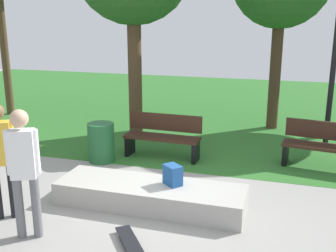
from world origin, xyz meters
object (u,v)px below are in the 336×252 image
(concrete_ledge, at_px, (150,195))
(skater_performing_trick, at_px, (24,164))
(backpack_on_ledge, at_px, (173,175))
(park_bench_by_oak, at_px, (163,135))
(skateboard_by_ledge, at_px, (130,241))
(park_bench_far_right, at_px, (326,145))
(trash_bin, at_px, (101,142))
(skater_watching, at_px, (1,153))

(concrete_ledge, xyz_separation_m, skater_performing_trick, (-1.25, -1.36, 0.87))
(backpack_on_ledge, xyz_separation_m, park_bench_by_oak, (-0.84, 2.17, -0.04))
(skateboard_by_ledge, height_order, park_bench_by_oak, park_bench_by_oak)
(park_bench_far_right, height_order, park_bench_by_oak, same)
(concrete_ledge, relative_size, trash_bin, 3.70)
(skater_performing_trick, height_order, park_bench_far_right, skater_performing_trick)
(skater_performing_trick, distance_m, park_bench_by_oak, 3.74)
(skater_performing_trick, bearing_deg, trash_bin, 97.30)
(concrete_ledge, bearing_deg, park_bench_far_right, 42.92)
(park_bench_far_right, height_order, trash_bin, park_bench_far_right)
(backpack_on_ledge, distance_m, park_bench_by_oak, 2.33)
(park_bench_by_oak, bearing_deg, trash_bin, -152.00)
(skateboard_by_ledge, distance_m, park_bench_far_right, 4.58)
(backpack_on_ledge, distance_m, skater_watching, 2.55)
(skater_watching, bearing_deg, concrete_ledge, 27.41)
(concrete_ledge, xyz_separation_m, backpack_on_ledge, (0.35, 0.09, 0.34))
(concrete_ledge, distance_m, skater_performing_trick, 2.04)
(skater_performing_trick, bearing_deg, skater_watching, 150.41)
(skateboard_by_ledge, height_order, park_bench_far_right, park_bench_far_right)
(skateboard_by_ledge, distance_m, park_bench_by_oak, 3.53)
(skater_performing_trick, height_order, park_bench_by_oak, skater_performing_trick)
(park_bench_far_right, bearing_deg, skater_watching, -142.72)
(backpack_on_ledge, height_order, skater_watching, skater_watching)
(skater_performing_trick, bearing_deg, park_bench_far_right, 44.42)
(skater_watching, relative_size, trash_bin, 2.15)
(skater_watching, height_order, trash_bin, skater_watching)
(skater_watching, bearing_deg, park_bench_far_right, 37.28)
(park_bench_by_oak, bearing_deg, skater_performing_trick, -101.81)
(park_bench_far_right, relative_size, park_bench_by_oak, 1.02)
(skateboard_by_ledge, relative_size, park_bench_by_oak, 0.47)
(skater_watching, bearing_deg, park_bench_by_oak, 66.45)
(concrete_ledge, xyz_separation_m, skater_watching, (-1.91, -0.99, 0.84))
(skater_performing_trick, distance_m, trash_bin, 3.10)
(skater_watching, height_order, skateboard_by_ledge, skater_watching)
(skateboard_by_ledge, bearing_deg, skater_watching, 174.44)
(skateboard_by_ledge, bearing_deg, skater_performing_trick, -172.81)
(skater_performing_trick, relative_size, park_bench_by_oak, 1.10)
(skater_performing_trick, relative_size, trash_bin, 2.20)
(backpack_on_ledge, height_order, skateboard_by_ledge, backpack_on_ledge)
(skater_performing_trick, xyz_separation_m, park_bench_by_oak, (0.76, 3.62, -0.57))
(backpack_on_ledge, relative_size, skateboard_by_ledge, 0.42)
(skateboard_by_ledge, xyz_separation_m, park_bench_by_oak, (-0.63, 3.44, 0.42))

